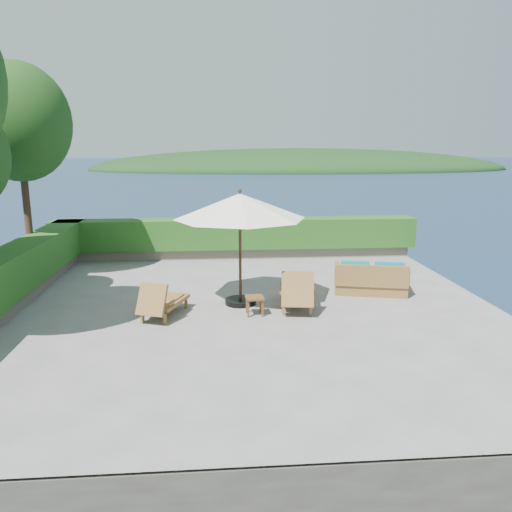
{
  "coord_description": "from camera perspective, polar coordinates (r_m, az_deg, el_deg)",
  "views": [
    {
      "loc": [
        -0.68,
        -11.31,
        3.77
      ],
      "look_at": [
        0.3,
        0.8,
        1.1
      ],
      "focal_mm": 35.0,
      "sensor_mm": 36.0,
      "label": 1
    }
  ],
  "objects": [
    {
      "name": "planter_wall_left",
      "position": [
        12.84,
        -27.05,
        -5.24
      ],
      "size": [
        0.6,
        12.0,
        0.36
      ],
      "primitive_type": "cube",
      "color": "#6E6558",
      "rests_on": "ground"
    },
    {
      "name": "wicker_loveseat",
      "position": [
        13.4,
        12.95,
        -2.7
      ],
      "size": [
        2.02,
        1.35,
        0.91
      ],
      "rotation": [
        0.0,
        0.0,
        -0.23
      ],
      "color": "olive",
      "rests_on": "ground"
    },
    {
      "name": "side_table",
      "position": [
        11.39,
        -0.17,
        -5.04
      ],
      "size": [
        0.43,
        0.43,
        0.43
      ],
      "rotation": [
        0.0,
        0.0,
        0.05
      ],
      "color": "brown",
      "rests_on": "ground"
    },
    {
      "name": "hedge_far",
      "position": [
        17.17,
        -2.29,
        2.6
      ],
      "size": [
        12.4,
        0.9,
        1.0
      ],
      "primitive_type": "cube",
      "color": "#1A4B15",
      "rests_on": "planter_wall_far"
    },
    {
      "name": "patio_umbrella",
      "position": [
        11.78,
        -1.86,
        5.58
      ],
      "size": [
        3.33,
        3.33,
        2.81
      ],
      "rotation": [
        0.0,
        0.0,
        0.06
      ],
      "color": "black",
      "rests_on": "ground"
    },
    {
      "name": "ocean",
      "position": [
        13.2,
        -1.07,
        -18.47
      ],
      "size": [
        600.0,
        600.0,
        0.0
      ],
      "primitive_type": "plane",
      "color": "#162845",
      "rests_on": "ground"
    },
    {
      "name": "planter_wall_far",
      "position": [
        17.3,
        -2.27,
        0.41
      ],
      "size": [
        12.0,
        0.6,
        0.36
      ],
      "primitive_type": "cube",
      "color": "#6E6558",
      "rests_on": "ground"
    },
    {
      "name": "tree_far",
      "position": [
        15.46,
        -25.51,
        13.59
      ],
      "size": [
        2.8,
        2.8,
        6.03
      ],
      "color": "#462E1B",
      "rests_on": "ground"
    },
    {
      "name": "offshore_island",
      "position": [
        153.62,
        5.08,
        9.84
      ],
      "size": [
        126.0,
        57.6,
        12.6
      ],
      "primitive_type": "ellipsoid",
      "color": "black",
      "rests_on": "ocean"
    },
    {
      "name": "ground",
      "position": [
        11.94,
        -1.13,
        -6.01
      ],
      "size": [
        12.0,
        12.0,
        0.0
      ],
      "primitive_type": "plane",
      "color": "gray",
      "rests_on": "ground"
    },
    {
      "name": "lounge_left",
      "position": [
        11.44,
        -10.68,
        -5.1
      ],
      "size": [
        1.12,
        1.66,
        0.89
      ],
      "rotation": [
        0.0,
        0.0,
        -0.35
      ],
      "color": "olive",
      "rests_on": "ground"
    },
    {
      "name": "foundation",
      "position": [
        12.51,
        -1.1,
        -12.76
      ],
      "size": [
        12.0,
        12.0,
        3.0
      ],
      "primitive_type": "cube",
      "color": "#5E574B",
      "rests_on": "ocean"
    },
    {
      "name": "lounge_right",
      "position": [
        11.84,
        4.7,
        -4.05
      ],
      "size": [
        0.96,
        1.85,
        1.02
      ],
      "rotation": [
        0.0,
        0.0,
        -0.14
      ],
      "color": "olive",
      "rests_on": "ground"
    }
  ]
}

